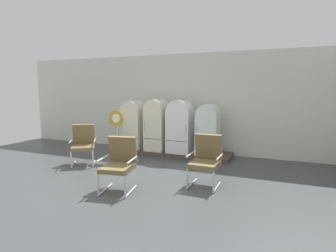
% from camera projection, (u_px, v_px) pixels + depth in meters
% --- Properties ---
extents(ground, '(12.00, 10.00, 0.05)m').
position_uv_depth(ground, '(115.00, 188.00, 5.65)').
color(ground, '#3F4345').
extents(back_wall, '(11.76, 0.12, 3.07)m').
position_uv_depth(back_wall, '(178.00, 103.00, 8.80)').
color(back_wall, silver).
rests_on(back_wall, ground).
extents(display_plinth, '(3.68, 0.95, 0.13)m').
position_uv_depth(display_plinth, '(170.00, 152.00, 8.41)').
color(display_plinth, '#493C32').
rests_on(display_plinth, ground).
extents(refrigerator_0, '(0.61, 0.61, 1.50)m').
position_uv_depth(refrigerator_0, '(134.00, 123.00, 8.61)').
color(refrigerator_0, silver).
rests_on(refrigerator_0, display_plinth).
extents(refrigerator_1, '(0.60, 0.69, 1.56)m').
position_uv_depth(refrigerator_1, '(157.00, 123.00, 8.35)').
color(refrigerator_1, beige).
rests_on(refrigerator_1, display_plinth).
extents(refrigerator_2, '(0.69, 0.61, 1.55)m').
position_uv_depth(refrigerator_2, '(180.00, 125.00, 8.03)').
color(refrigerator_2, white).
rests_on(refrigerator_2, display_plinth).
extents(refrigerator_3, '(0.60, 0.64, 1.44)m').
position_uv_depth(refrigerator_3, '(208.00, 128.00, 7.73)').
color(refrigerator_3, silver).
rests_on(refrigerator_3, display_plinth).
extents(armchair_left, '(0.87, 0.91, 1.05)m').
position_uv_depth(armchair_left, '(83.00, 143.00, 7.31)').
color(armchair_left, silver).
rests_on(armchair_left, ground).
extents(armchair_right, '(0.64, 0.72, 1.05)m').
position_uv_depth(armchair_right, '(206.00, 158.00, 5.68)').
color(armchair_right, silver).
rests_on(armchair_right, ground).
extents(armchair_center, '(0.72, 0.81, 1.05)m').
position_uv_depth(armchair_center, '(119.00, 162.00, 5.40)').
color(armchair_center, silver).
rests_on(armchair_center, ground).
extents(sign_stand, '(0.46, 0.32, 1.41)m').
position_uv_depth(sign_stand, '(117.00, 135.00, 7.76)').
color(sign_stand, '#2D2D30').
rests_on(sign_stand, ground).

